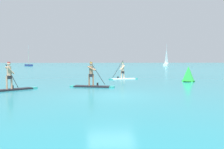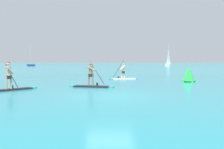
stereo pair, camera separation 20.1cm
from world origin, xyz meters
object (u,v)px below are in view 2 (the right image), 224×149
object	(u,v)px
sailboat_right_horizon	(168,63)
paddleboarder_mid_center	(92,82)
paddleboarder_far_right	(123,75)
paddleboarder_near_left	(10,84)
sailboat_left_horizon	(31,63)
race_marker_buoy	(189,75)

from	to	relation	value
sailboat_right_horizon	paddleboarder_mid_center	bearing A→B (deg)	-175.80
paddleboarder_mid_center	sailboat_right_horizon	xyz separation A→B (m)	(27.29, 66.35, 0.53)
paddleboarder_far_right	sailboat_right_horizon	bearing A→B (deg)	-126.95
sailboat_right_horizon	paddleboarder_near_left	bearing A→B (deg)	-178.97
paddleboarder_mid_center	sailboat_left_horizon	bearing A→B (deg)	123.34
paddleboarder_mid_center	sailboat_left_horizon	size ratio (longest dim) A/B	0.43
paddleboarder_near_left	paddleboarder_mid_center	world-z (taller)	paddleboarder_mid_center
paddleboarder_near_left	race_marker_buoy	world-z (taller)	paddleboarder_near_left
sailboat_left_horizon	paddleboarder_near_left	bearing A→B (deg)	-18.58
paddleboarder_far_right	sailboat_right_horizon	world-z (taller)	sailboat_right_horizon
paddleboarder_far_right	sailboat_right_horizon	xyz separation A→B (m)	(24.10, 59.38, 0.49)
paddleboarder_mid_center	race_marker_buoy	xyz separation A→B (m)	(8.54, 3.63, 0.22)
paddleboarder_near_left	sailboat_left_horizon	distance (m)	73.55
paddleboarder_near_left	race_marker_buoy	bearing A→B (deg)	-19.55
sailboat_right_horizon	sailboat_left_horizon	bearing A→B (deg)	111.78
paddleboarder_far_right	sailboat_left_horizon	xyz separation A→B (m)	(-24.00, 63.40, 0.50)
paddleboarder_near_left	race_marker_buoy	size ratio (longest dim) A/B	2.14
paddleboarder_near_left	race_marker_buoy	distance (m)	14.57
race_marker_buoy	sailboat_right_horizon	size ratio (longest dim) A/B	0.17
race_marker_buoy	sailboat_left_horizon	xyz separation A→B (m)	(-29.36, 66.74, 0.32)
sailboat_right_horizon	race_marker_buoy	bearing A→B (deg)	-170.09
paddleboarder_near_left	sailboat_left_horizon	xyz separation A→B (m)	(-15.72, 71.85, 0.53)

